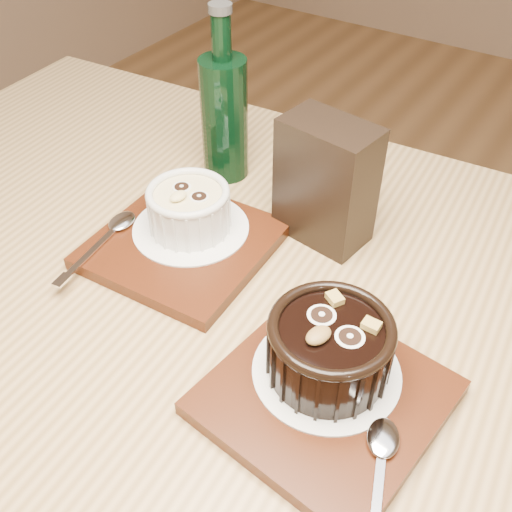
{
  "coord_description": "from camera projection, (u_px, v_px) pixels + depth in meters",
  "views": [
    {
      "loc": [
        0.03,
        -0.46,
        1.19
      ],
      "look_at": [
        -0.2,
        -0.11,
        0.81
      ],
      "focal_mm": 42.0,
      "sensor_mm": 36.0,
      "label": 1
    }
  ],
  "objects": [
    {
      "name": "table",
      "position": [
        251.0,
        388.0,
        0.64
      ],
      "size": [
        1.25,
        0.88,
        0.75
      ],
      "rotation": [
        0.0,
        0.0,
        0.07
      ],
      "color": "olive",
      "rests_on": "ground"
    },
    {
      "name": "tray_left",
      "position": [
        183.0,
        245.0,
        0.66
      ],
      "size": [
        0.19,
        0.19,
        0.01
      ],
      "primitive_type": "cube",
      "rotation": [
        0.0,
        0.0,
        0.05
      ],
      "color": "#471C0B",
      "rests_on": "table"
    },
    {
      "name": "doily_left",
      "position": [
        191.0,
        228.0,
        0.67
      ],
      "size": [
        0.13,
        0.13,
        0.0
      ],
      "primitive_type": "cylinder",
      "color": "white",
      "rests_on": "tray_left"
    },
    {
      "name": "ramekin_white",
      "position": [
        189.0,
        207.0,
        0.65
      ],
      "size": [
        0.09,
        0.09,
        0.05
      ],
      "rotation": [
        0.0,
        0.0,
        -0.14
      ],
      "color": "silver",
      "rests_on": "doily_left"
    },
    {
      "name": "spoon_left",
      "position": [
        103.0,
        239.0,
        0.65
      ],
      "size": [
        0.04,
        0.14,
        0.01
      ],
      "primitive_type": null,
      "rotation": [
        0.0,
        0.0,
        0.14
      ],
      "color": "white",
      "rests_on": "tray_left"
    },
    {
      "name": "tray_right",
      "position": [
        325.0,
        397.0,
        0.51
      ],
      "size": [
        0.2,
        0.2,
        0.01
      ],
      "primitive_type": "cube",
      "rotation": [
        0.0,
        0.0,
        -0.12
      ],
      "color": "#471C0B",
      "rests_on": "table"
    },
    {
      "name": "doily_right",
      "position": [
        326.0,
        371.0,
        0.52
      ],
      "size": [
        0.13,
        0.13,
        0.0
      ],
      "primitive_type": "cylinder",
      "color": "white",
      "rests_on": "tray_right"
    },
    {
      "name": "ramekin_dark",
      "position": [
        330.0,
        346.0,
        0.5
      ],
      "size": [
        0.11,
        0.11,
        0.06
      ],
      "rotation": [
        0.0,
        0.0,
        -0.27
      ],
      "color": "black",
      "rests_on": "doily_right"
    },
    {
      "name": "spoon_right",
      "position": [
        379.0,
        479.0,
        0.44
      ],
      "size": [
        0.07,
        0.14,
        0.01
      ],
      "primitive_type": null,
      "rotation": [
        0.0,
        0.0,
        0.34
      ],
      "color": "white",
      "rests_on": "tray_right"
    },
    {
      "name": "condiment_stand",
      "position": [
        326.0,
        182.0,
        0.64
      ],
      "size": [
        0.11,
        0.07,
        0.14
      ],
      "primitive_type": "cube",
      "rotation": [
        0.0,
        0.0,
        -0.14
      ],
      "color": "black",
      "rests_on": "table"
    },
    {
      "name": "green_bottle",
      "position": [
        224.0,
        114.0,
        0.73
      ],
      "size": [
        0.06,
        0.06,
        0.21
      ],
      "color": "black",
      "rests_on": "table"
    }
  ]
}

